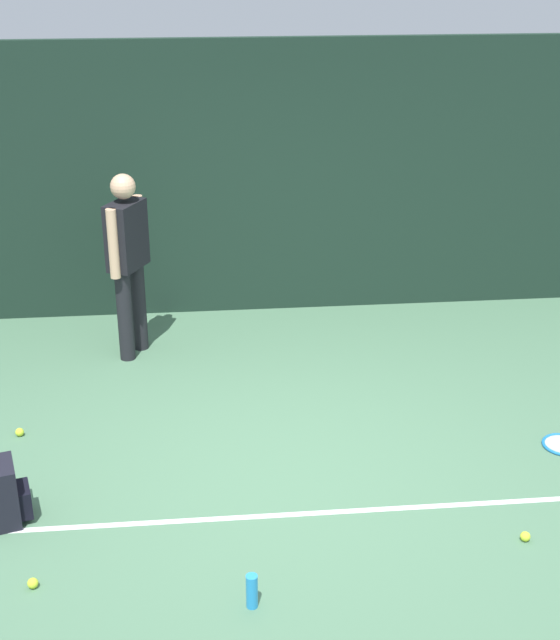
{
  "coord_description": "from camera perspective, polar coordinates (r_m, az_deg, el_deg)",
  "views": [
    {
      "loc": [
        -0.59,
        -5.63,
        3.68
      ],
      "look_at": [
        0.0,
        0.4,
        1.0
      ],
      "focal_mm": 50.77,
      "sensor_mm": 36.0,
      "label": 1
    }
  ],
  "objects": [
    {
      "name": "backpack",
      "position": [
        6.35,
        -16.99,
        -10.44
      ],
      "size": [
        0.34,
        0.34,
        0.44
      ],
      "rotation": [
        0.0,
        0.0,
        1.83
      ],
      "color": "black",
      "rests_on": "ground"
    },
    {
      "name": "water_bottle",
      "position": [
        5.49,
        -1.78,
        -16.71
      ],
      "size": [
        0.07,
        0.07,
        0.22
      ],
      "primitive_type": "cylinder",
      "color": "#268CD8",
      "rests_on": "ground"
    },
    {
      "name": "tennis_ball_by_fence",
      "position": [
        7.38,
        -16.09,
        -6.81
      ],
      "size": [
        0.07,
        0.07,
        0.07
      ],
      "primitive_type": "sphere",
      "color": "#CCE033",
      "rests_on": "ground"
    },
    {
      "name": "back_fence",
      "position": [
        8.96,
        -1.63,
        8.78
      ],
      "size": [
        10.0,
        0.1,
        2.7
      ],
      "primitive_type": "cube",
      "color": "#192D23",
      "rests_on": "ground"
    },
    {
      "name": "court_line",
      "position": [
        6.26,
        0.91,
        -12.15
      ],
      "size": [
        9.0,
        0.05,
        0.0
      ],
      "primitive_type": "cube",
      "color": "white",
      "rests_on": "ground"
    },
    {
      "name": "ground_plane",
      "position": [
        6.75,
        0.33,
        -9.17
      ],
      "size": [
        12.0,
        12.0,
        0.0
      ],
      "primitive_type": "plane",
      "color": "#4C7556"
    },
    {
      "name": "tennis_ball_near_player",
      "position": [
        6.22,
        15.2,
        -13.03
      ],
      "size": [
        0.07,
        0.07,
        0.07
      ],
      "primitive_type": "sphere",
      "color": "#CCE033",
      "rests_on": "ground"
    },
    {
      "name": "tennis_ball_mid_court",
      "position": [
        5.85,
        -15.32,
        -15.7
      ],
      "size": [
        0.07,
        0.07,
        0.07
      ],
      "primitive_type": "sphere",
      "color": "#CCE033",
      "rests_on": "ground"
    },
    {
      "name": "tennis_player",
      "position": [
        8.15,
        -9.57,
        4.07
      ],
      "size": [
        0.38,
        0.48,
        1.7
      ],
      "rotation": [
        0.0,
        0.0,
        -2.05
      ],
      "color": "black",
      "rests_on": "ground"
    }
  ]
}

